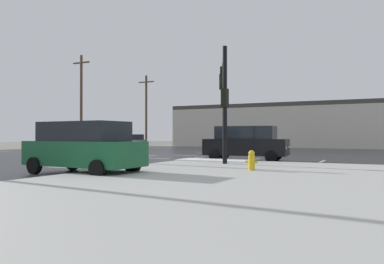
{
  "coord_description": "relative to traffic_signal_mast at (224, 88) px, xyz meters",
  "views": [
    {
      "loc": [
        13.48,
        -23.17,
        1.54
      ],
      "look_at": [
        -1.43,
        5.87,
        1.79
      ],
      "focal_mm": 36.19,
      "sensor_mm": 36.0,
      "label": 1
    }
  ],
  "objects": [
    {
      "name": "ground_plane",
      "position": [
        -5.64,
        4.22,
        -4.01
      ],
      "size": [
        120.0,
        120.0,
        0.0
      ],
      "primitive_type": "plane",
      "color": "slate"
    },
    {
      "name": "road_asphalt",
      "position": [
        -5.64,
        4.22,
        -4.0
      ],
      "size": [
        44.0,
        44.0,
        0.02
      ],
      "primitive_type": "cube",
      "color": "#232326",
      "rests_on": "ground_plane"
    },
    {
      "name": "sidewalk_corner",
      "position": [
        6.36,
        -7.78,
        -3.94
      ],
      "size": [
        18.0,
        18.0,
        0.14
      ],
      "primitive_type": "cube",
      "color": "#B2B2AD",
      "rests_on": "ground_plane"
    },
    {
      "name": "snow_strip_curbside",
      "position": [
        -0.64,
        0.22,
        -3.84
      ],
      "size": [
        4.0,
        1.6,
        0.06
      ],
      "primitive_type": "cube",
      "color": "white",
      "rests_on": "sidewalk_corner"
    },
    {
      "name": "lane_markings",
      "position": [
        -4.44,
        2.84,
        -3.99
      ],
      "size": [
        36.15,
        36.15,
        0.01
      ],
      "color": "silver",
      "rests_on": "road_asphalt"
    },
    {
      "name": "traffic_signal_mast",
      "position": [
        0.0,
        0.0,
        0.0
      ],
      "size": [
        2.58,
        5.51,
        5.73
      ],
      "rotation": [
        0.0,
        0.0,
        1.99
      ],
      "color": "black",
      "rests_on": "sidewalk_corner"
    },
    {
      "name": "fire_hydrant",
      "position": [
        2.95,
        -4.27,
        -3.48
      ],
      "size": [
        0.48,
        0.26,
        0.79
      ],
      "color": "gold",
      "rests_on": "sidewalk_corner"
    },
    {
      "name": "strip_building_background",
      "position": [
        -5.16,
        30.43,
        -1.3
      ],
      "size": [
        26.52,
        8.0,
        5.43
      ],
      "color": "beige",
      "rests_on": "ground_plane"
    },
    {
      "name": "suv_green",
      "position": [
        -2.79,
        -7.5,
        -2.92
      ],
      "size": [
        4.9,
        2.33,
        2.03
      ],
      "rotation": [
        0.0,
        0.0,
        3.1
      ],
      "color": "#195933",
      "rests_on": "road_asphalt"
    },
    {
      "name": "suv_black",
      "position": [
        0.28,
        2.74,
        -2.92
      ],
      "size": [
        4.98,
        2.56,
        2.03
      ],
      "rotation": [
        0.0,
        0.0,
        0.1
      ],
      "color": "black",
      "rests_on": "road_asphalt"
    },
    {
      "name": "sedan_grey",
      "position": [
        -17.39,
        14.67,
        -3.16
      ],
      "size": [
        4.65,
        2.33,
        1.58
      ],
      "rotation": [
        0.0,
        0.0,
        3.23
      ],
      "color": "slate",
      "rests_on": "road_asphalt"
    },
    {
      "name": "utility_pole_far",
      "position": [
        -21.51,
        12.3,
        1.23
      ],
      "size": [
        2.2,
        0.28,
        10.06
      ],
      "color": "brown",
      "rests_on": "ground_plane"
    },
    {
      "name": "utility_pole_distant",
      "position": [
        -19.43,
        21.56,
        0.7
      ],
      "size": [
        2.2,
        0.28,
        9.0
      ],
      "color": "brown",
      "rests_on": "ground_plane"
    }
  ]
}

